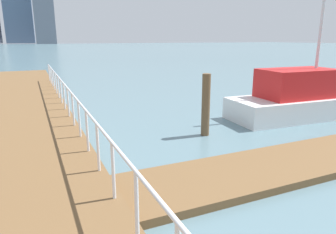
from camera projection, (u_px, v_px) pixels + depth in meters
ground_plane at (106, 89)px, 19.43m from camera, size 300.00×300.00×0.00m
floating_dock at (304, 160)px, 7.98m from camera, size 10.95×2.00×0.18m
boardwalk_railing at (79, 109)px, 8.67m from camera, size 0.06×25.67×1.08m
dock_piling_1 at (206, 105)px, 10.06m from camera, size 0.27×0.27×2.05m
moored_boat_1 at (307, 98)px, 12.64m from camera, size 7.38×2.45×7.78m
skyline_tower_3 at (43, 0)px, 149.29m from camera, size 10.22×14.01×40.94m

